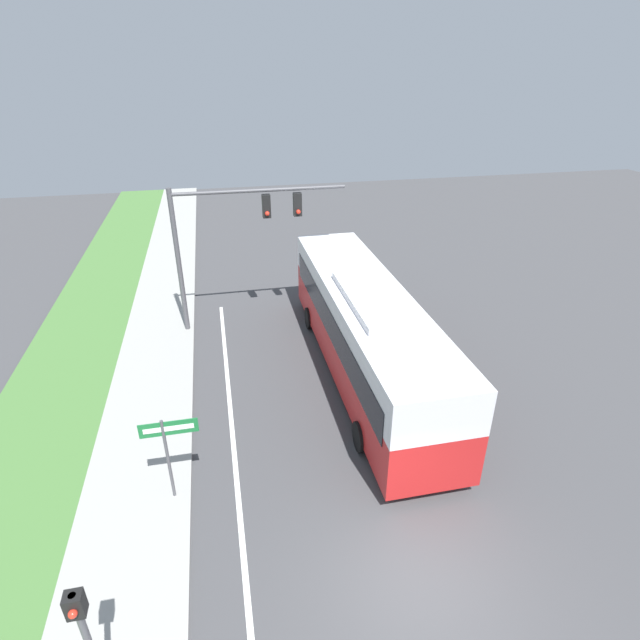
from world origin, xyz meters
The scene contains 6 objects.
ground_plane centered at (0.00, 0.00, 0.00)m, with size 80.00×80.00×0.00m, color #424244.
lane_divider_near centered at (-3.60, 0.00, 0.00)m, with size 0.14×30.00×0.01m.
bus centered at (1.27, 8.31, 1.94)m, with size 2.74×12.45×3.56m.
signal_gantry centered at (-2.91, 12.97, 4.34)m, with size 6.81×0.41×6.00m.
pedestrian_signal centered at (-6.15, -0.91, 2.06)m, with size 0.28×0.34×3.01m.
street_sign centered at (-5.13, 3.67, 1.81)m, with size 1.40×0.08×2.54m.
Camera 1 is at (-3.50, -6.32, 10.13)m, focal length 28.00 mm.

